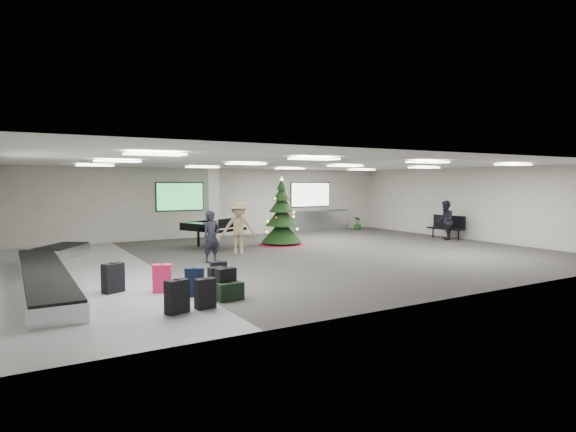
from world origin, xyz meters
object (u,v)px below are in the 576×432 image
pink_suitcase (162,278)px  potted_plant_left (282,227)px  service_counter (314,221)px  bench (447,226)px  potted_plant_right (357,223)px  traveler_bench (445,220)px  baggage_carousel (49,270)px  traveler_b (239,228)px  christmas_tree (282,221)px  grand_piano (213,227)px  traveler_a (212,237)px

pink_suitcase → potted_plant_left: size_ratio=0.84×
service_counter → bench: size_ratio=2.36×
potted_plant_right → traveler_bench: bearing=-84.3°
baggage_carousel → traveler_bench: 15.81m
service_counter → potted_plant_right: (2.40, -0.62, -0.19)m
bench → traveler_b: bearing=171.1°
pink_suitcase → christmas_tree: size_ratio=0.24×
baggage_carousel → traveler_b: (6.16, 1.42, 0.73)m
grand_piano → traveler_bench: traveler_bench is taller
grand_piano → potted_plant_left: bearing=5.7°
pink_suitcase → grand_piano: bearing=80.7°
pink_suitcase → traveler_bench: traveler_bench is taller
pink_suitcase → grand_piano: 7.51m
grand_piano → bench: bearing=-37.1°
bench → baggage_carousel: bearing=177.2°
christmas_tree → traveler_bench: bearing=-17.9°
bench → potted_plant_right: size_ratio=2.42×
traveler_a → potted_plant_right: (10.55, 5.90, -0.47)m
traveler_a → traveler_bench: 11.11m
christmas_tree → bench: (7.44, -2.02, -0.36)m
potted_plant_left → potted_plant_right: potted_plant_left is taller
bench → traveler_a: size_ratio=1.04×
service_counter → traveler_b: size_ratio=2.16×
traveler_bench → potted_plant_right: (-0.55, 5.47, -0.52)m
service_counter → grand_piano: size_ratio=1.62×
pink_suitcase → traveler_a: (2.53, 3.37, 0.49)m
traveler_a → potted_plant_right: 12.10m
service_counter → christmas_tree: 5.60m
traveler_b → traveler_bench: bearing=18.0°
grand_piano → pink_suitcase: bearing=-144.1°
grand_piano → traveler_a: 3.34m
pink_suitcase → traveler_bench: (13.63, 3.80, 0.54)m
pink_suitcase → grand_piano: grand_piano is taller
bench → service_counter: bearing=114.1°
grand_piano → bench: size_ratio=1.46×
traveler_a → potted_plant_right: bearing=19.4°
traveler_b → traveler_bench: traveler_b is taller
grand_piano → traveler_b: 1.92m
pink_suitcase → christmas_tree: christmas_tree is taller
baggage_carousel → traveler_a: traveler_a is taller
service_counter → pink_suitcase: service_counter is taller
baggage_carousel → christmas_tree: christmas_tree is taller
baggage_carousel → pink_suitcase: bearing=-55.6°
traveler_a → potted_plant_right: traveler_a is taller
pink_suitcase → bench: bearing=37.0°
bench → pink_suitcase: bearing=-169.9°
pink_suitcase → bench: size_ratio=0.39×
christmas_tree → baggage_carousel: bearing=-161.6°
christmas_tree → potted_plant_right: (6.47, 3.20, -0.60)m
bench → christmas_tree: bearing=158.9°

